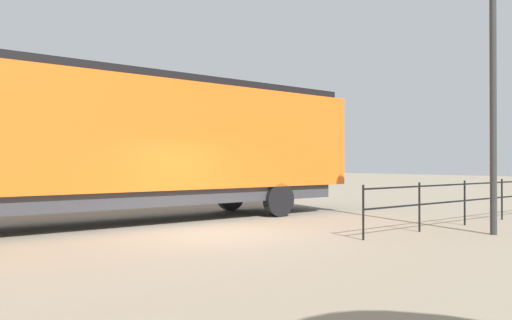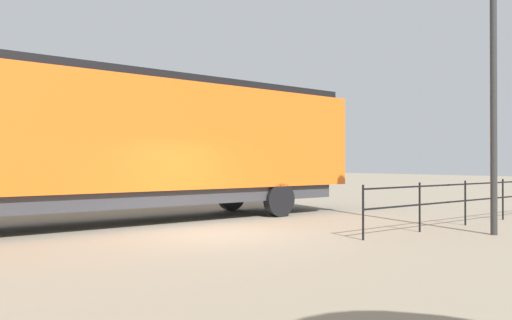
% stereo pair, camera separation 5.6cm
% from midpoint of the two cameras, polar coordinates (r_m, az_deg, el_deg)
% --- Properties ---
extents(ground_plane, '(120.00, 120.00, 0.00)m').
position_cam_midpoint_polar(ground_plane, '(12.26, -5.10, -8.61)').
color(ground_plane, gray).
extents(locomotive, '(3.09, 16.71, 4.34)m').
position_cam_midpoint_polar(locomotive, '(14.68, -15.61, 2.24)').
color(locomotive, orange).
rests_on(locomotive, ground_plane).
extents(lamp_post, '(0.51, 0.51, 7.27)m').
position_cam_midpoint_polar(lamp_post, '(13.67, 25.90, 13.22)').
color(lamp_post, '#2D2D2D').
rests_on(lamp_post, ground_plane).
extents(platform_fence, '(0.05, 11.00, 1.26)m').
position_cam_midpoint_polar(platform_fence, '(15.98, 25.07, -3.68)').
color(platform_fence, black).
rests_on(platform_fence, ground_plane).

